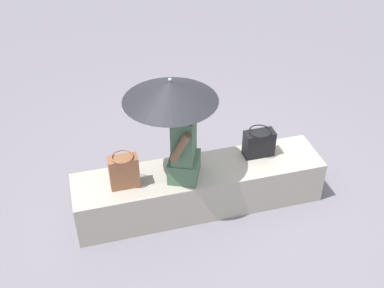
{
  "coord_description": "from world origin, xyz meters",
  "views": [
    {
      "loc": [
        -1.06,
        -3.57,
        3.53
      ],
      "look_at": [
        -0.08,
        -0.02,
        0.82
      ],
      "focal_mm": 45.36,
      "sensor_mm": 36.0,
      "label": 1
    }
  ],
  "objects": [
    {
      "name": "ground_plane",
      "position": [
        0.0,
        0.0,
        0.0
      ],
      "size": [
        14.0,
        14.0,
        0.0
      ],
      "primitive_type": "plane",
      "color": "slate"
    },
    {
      "name": "stone_bench",
      "position": [
        0.0,
        0.0,
        0.23
      ],
      "size": [
        2.52,
        0.56,
        0.47
      ],
      "primitive_type": "cube",
      "color": "#A8A093",
      "rests_on": "ground"
    },
    {
      "name": "handbag_black",
      "position": [
        0.65,
        0.08,
        0.62
      ],
      "size": [
        0.31,
        0.23,
        0.3
      ],
      "color": "black",
      "rests_on": "stone_bench"
    },
    {
      "name": "tote_bag_canvas",
      "position": [
        -0.75,
        -0.04,
        0.64
      ],
      "size": [
        0.28,
        0.2,
        0.35
      ],
      "color": "brown",
      "rests_on": "stone_bench"
    },
    {
      "name": "person_seated",
      "position": [
        -0.17,
        -0.04,
        0.86
      ],
      "size": [
        0.39,
        0.51,
        0.9
      ],
      "color": "#47664C",
      "rests_on": "stone_bench"
    },
    {
      "name": "parasol",
      "position": [
        -0.27,
        0.04,
        1.39
      ],
      "size": [
        0.86,
        0.86,
        1.05
      ],
      "color": "#B7B7BC",
      "rests_on": "stone_bench"
    }
  ]
}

